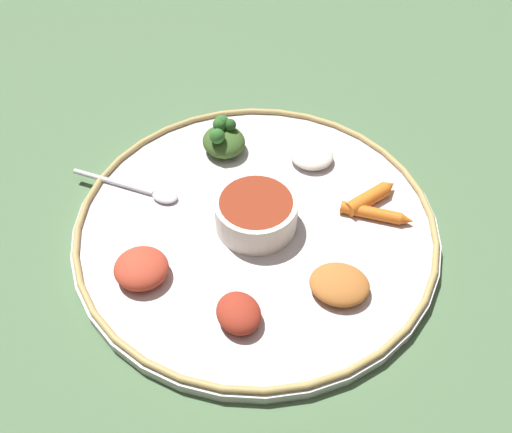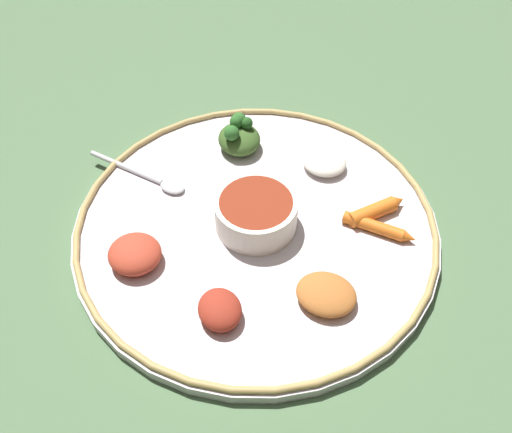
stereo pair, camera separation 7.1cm
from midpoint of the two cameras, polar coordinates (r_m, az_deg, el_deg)
The scene contains 12 objects.
ground_plane at distance 0.73m, azimuth -2.77°, elevation -1.68°, with size 2.40×2.40×0.00m, color #4C6B47.
platter at distance 0.72m, azimuth -2.79°, elevation -1.32°, with size 0.45×0.45×0.01m, color silver.
platter_rim at distance 0.72m, azimuth -2.82°, elevation -0.79°, with size 0.44×0.44×0.01m, color tan.
center_bowl at distance 0.70m, azimuth -2.88°, elevation 0.24°, with size 0.10×0.10×0.04m.
spoon at distance 0.77m, azimuth -13.69°, elevation 2.41°, with size 0.10×0.13×0.01m.
greens_pile at distance 0.80m, azimuth -5.76°, elevation 7.47°, with size 0.07×0.07×0.05m.
carrot_near_spoon at distance 0.73m, azimuth 8.95°, elevation 0.11°, with size 0.06×0.09×0.02m.
carrot_outer at distance 0.74m, azimuth 8.54°, elevation 1.79°, with size 0.05×0.08×0.02m.
mound_rice_white at distance 0.79m, azimuth 2.93°, elevation 5.84°, with size 0.06×0.05×0.02m, color silver.
mound_chickpea at distance 0.65m, azimuth 5.10°, elevation -6.83°, with size 0.07×0.06×0.02m, color #B2662D.
mound_beet at distance 0.63m, azimuth -4.97°, elevation -9.60°, with size 0.05×0.05×0.03m, color maroon.
mound_berbere_red at distance 0.68m, azimuth -14.13°, elevation -5.12°, with size 0.06×0.06×0.03m, color #B73D28.
Camera 1 is at (0.45, -0.11, 0.56)m, focal length 40.87 mm.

